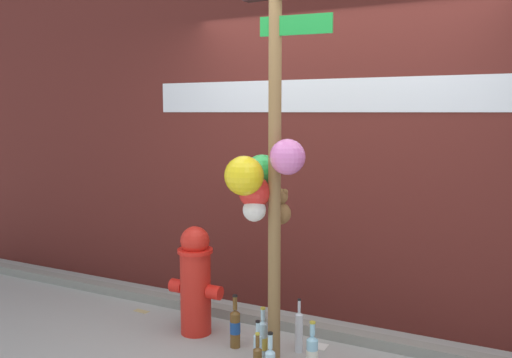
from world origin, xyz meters
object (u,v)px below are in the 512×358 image
fire_hydrant (195,280)px  bottle_1 (312,354)px  bottle_2 (235,327)px  bottle_4 (263,339)px  memorial_post (266,148)px  bottle_0 (258,351)px  bottle_6 (299,331)px

fire_hydrant → bottle_1: 1.12m
bottle_2 → bottle_4: size_ratio=1.04×
memorial_post → fire_hydrant: memorial_post is taller
memorial_post → bottle_0: (-0.02, -0.08, -1.34)m
memorial_post → fire_hydrant: 1.30m
memorial_post → bottle_4: size_ratio=7.35×
memorial_post → bottle_1: bearing=2.4°
fire_hydrant → bottle_1: (1.06, -0.24, -0.28)m
bottle_1 → bottle_4: bearing=171.6°
memorial_post → bottle_0: size_ratio=8.04×
bottle_1 → bottle_4: bottle_4 is taller
fire_hydrant → bottle_0: size_ratio=2.44×
memorial_post → bottle_6: memorial_post is taller
bottle_2 → bottle_4: 0.29m
memorial_post → bottle_0: bearing=-101.9°
fire_hydrant → memorial_post: bearing=-19.0°
bottle_4 → memorial_post: bearing=-50.6°
bottle_0 → bottle_6: (0.13, 0.39, 0.02)m
bottle_0 → bottle_2: bearing=141.6°
bottle_2 → bottle_4: (0.27, -0.10, -0.01)m
bottle_1 → bottle_6: 0.37m
bottle_2 → bottle_6: size_ratio=1.00×
bottle_1 → bottle_2: (-0.66, 0.15, 0.01)m
bottle_2 → bottle_4: bearing=-19.1°
memorial_post → bottle_0: 1.34m
memorial_post → bottle_2: (-0.33, 0.17, -1.32)m
fire_hydrant → bottle_4: (0.67, -0.18, -0.28)m
bottle_1 → bottle_4: size_ratio=0.98×
bottle_1 → bottle_0: bearing=-164.3°
bottle_2 → bottle_1: bearing=-13.0°
memorial_post → fire_hydrant: (-0.73, 0.25, -1.05)m
bottle_1 → bottle_4: 0.39m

